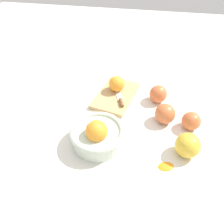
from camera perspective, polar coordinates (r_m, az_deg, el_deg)
ground_plane at (r=0.92m, az=5.28°, el=-1.73°), size 2.40×2.40×0.00m
bowl at (r=0.80m, az=-3.54°, el=-5.54°), size 0.19×0.19×0.11m
cutting_board at (r=1.01m, az=0.91°, el=3.97°), size 0.25×0.19×0.02m
orange_on_board at (r=1.01m, az=1.12°, el=6.82°), size 0.07×0.07×0.07m
knife at (r=0.98m, az=1.87°, el=3.40°), size 0.15×0.07×0.01m
apple_front_center at (r=0.91m, az=18.56°, el=-2.07°), size 0.07×0.07×0.07m
apple_front_right at (r=1.00m, az=11.08°, el=4.29°), size 0.07×0.07×0.07m
apple_front_left at (r=0.81m, az=17.79°, el=-7.67°), size 0.08×0.08×0.08m
apple_front_center_2 at (r=0.91m, az=12.66°, el=-0.40°), size 0.08×0.08×0.08m
citrus_peel at (r=0.79m, az=12.89°, el=-12.55°), size 0.05×0.06×0.01m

